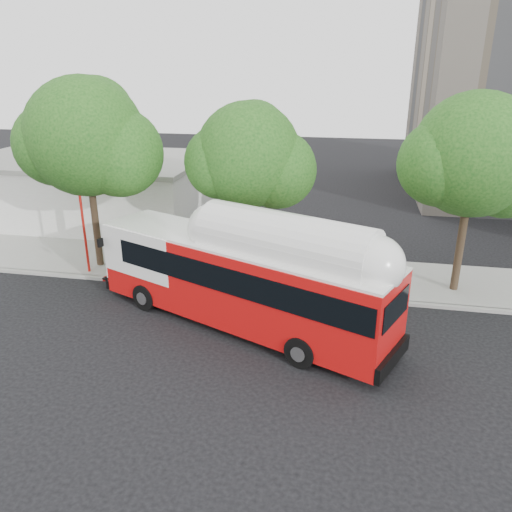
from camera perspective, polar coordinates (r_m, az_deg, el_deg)
The scene contains 10 objects.
ground at distance 20.30m, azimuth -1.53°, elevation -8.81°, with size 120.00×120.00×0.00m, color black.
sidewalk at distance 26.01m, azimuth 1.55°, elevation -1.68°, with size 60.00×5.00×0.15m, color gray.
curb_strip at distance 23.66m, azimuth 0.51°, elevation -4.06°, with size 60.00×0.30×0.15m, color gray.
red_curb_segment at distance 24.34m, azimuth -6.47°, elevation -3.45°, with size 10.00×0.32×0.16m, color maroon.
street_tree_left at distance 26.16m, azimuth -17.88°, elevation 12.34°, with size 6.67×5.80×9.74m.
street_tree_mid at distance 24.05m, azimuth 0.09°, elevation 10.95°, with size 5.75×5.00×8.62m.
street_tree_right at distance 24.02m, azimuth 24.60°, elevation 9.93°, with size 6.21×5.40×9.18m.
low_commercial_bldg at distance 36.83m, azimuth -18.53°, elevation 7.42°, with size 16.20×10.20×4.25m.
transit_bus at distance 20.09m, azimuth -1.74°, elevation -3.01°, with size 13.70×7.79×4.11m.
signal_pole at distance 26.42m, azimuth -19.04°, elevation 2.80°, with size 0.13×0.44×4.61m.
Camera 1 is at (3.90, -17.20, 10.06)m, focal length 35.00 mm.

